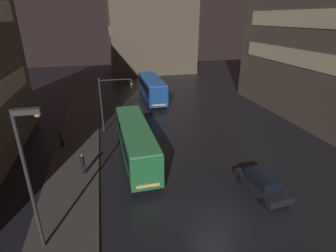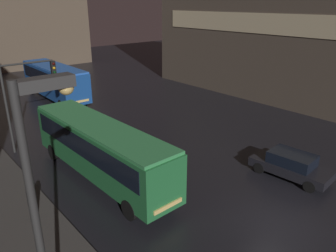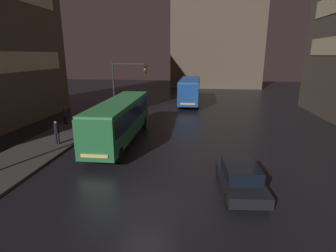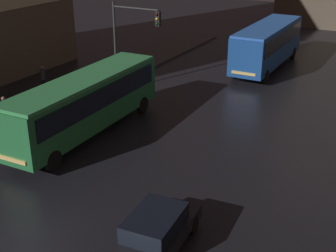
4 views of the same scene
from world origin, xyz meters
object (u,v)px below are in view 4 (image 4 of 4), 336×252
Objects in this scene: car_taxi at (155,232)px; pedestrian_near at (5,109)px; traffic_light_main at (130,33)px; pedestrian_mid at (43,77)px; bus_near at (86,100)px; bus_far at (268,42)px.

car_taxi is 13.54m from pedestrian_near.
traffic_light_main is at bearing -85.47° from pedestrian_near.
traffic_light_main reaches higher than pedestrian_mid.
pedestrian_mid is (-14.75, 10.66, 0.44)m from car_taxi.
bus_near is 7.71m from pedestrian_mid.
bus_far is 1.73× the size of traffic_light_main.
traffic_light_main is at bearing -78.99° from bus_near.
traffic_light_main is (2.91, 8.33, 2.92)m from pedestrian_near.
pedestrian_near is (-4.37, -1.60, -0.82)m from bus_near.
bus_near is 7.20m from traffic_light_main.
bus_far reaches higher than car_taxi.
car_taxi is at bearing 98.63° from bus_far.
pedestrian_mid is at bearing -151.03° from traffic_light_main.
pedestrian_near is 0.29× the size of traffic_light_main.
pedestrian_mid is (-2.24, 5.48, 0.02)m from pedestrian_near.
pedestrian_mid is at bearing 49.37° from bus_far.
pedestrian_near is 0.98× the size of pedestrian_mid.
traffic_light_main is at bearing 59.37° from bus_far.
car_taxi is at bearing 138.96° from bus_near.
bus_near is at bearing -44.37° from car_taxi.
bus_far is at bearing 59.34° from traffic_light_main.
bus_far is 23.97m from car_taxi.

